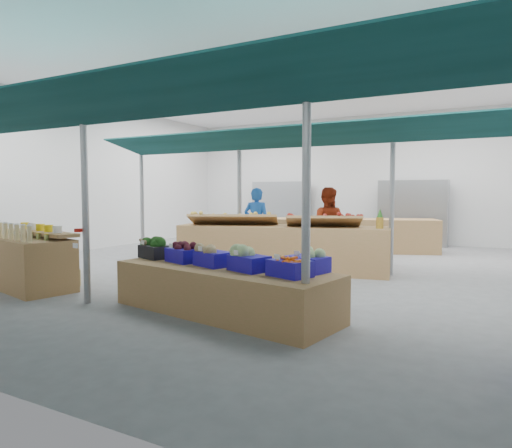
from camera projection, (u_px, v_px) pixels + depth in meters
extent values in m
plane|color=slate|center=(268.00, 269.00, 9.87)|extent=(13.00, 13.00, 0.00)
plane|color=silver|center=(268.00, 71.00, 9.58)|extent=(13.00, 13.00, 0.00)
plane|color=silver|center=(354.00, 179.00, 15.43)|extent=(12.00, 0.00, 12.00)
plane|color=silver|center=(74.00, 176.00, 12.56)|extent=(0.00, 13.00, 13.00)
cylinder|color=gray|center=(142.00, 198.00, 12.09)|extent=(0.10, 0.10, 3.00)
cylinder|color=gray|center=(85.00, 203.00, 6.72)|extent=(0.10, 0.10, 3.00)
cylinder|color=gray|center=(239.00, 199.00, 10.68)|extent=(0.10, 0.10, 3.00)
cylinder|color=gray|center=(306.00, 206.00, 5.07)|extent=(0.10, 0.10, 3.00)
cylinder|color=gray|center=(392.00, 200.00, 9.02)|extent=(0.10, 0.10, 3.00)
cylinder|color=gray|center=(179.00, 98.00, 5.80)|extent=(10.00, 0.06, 0.06)
cylinder|color=gray|center=(310.00, 136.00, 9.75)|extent=(10.00, 0.06, 0.06)
cube|color=#0B302F|center=(144.00, 94.00, 5.24)|extent=(9.50, 1.28, 0.30)
cube|color=#0B302F|center=(208.00, 112.00, 6.38)|extent=(9.50, 1.28, 0.30)
cube|color=#0B302F|center=(298.00, 136.00, 9.19)|extent=(9.50, 1.28, 0.30)
cube|color=#0B302F|center=(320.00, 143.00, 10.33)|extent=(9.50, 1.28, 0.30)
cube|color=#B23F33|center=(281.00, 211.00, 16.25)|extent=(2.00, 0.50, 2.00)
cube|color=#B23F33|center=(413.00, 213.00, 14.12)|extent=(2.00, 0.50, 2.00)
cube|color=olive|center=(27.00, 263.00, 7.84)|extent=(2.11, 1.29, 0.87)
cube|color=#997247|center=(42.00, 233.00, 8.01)|extent=(2.00, 0.82, 0.06)
cube|color=olive|center=(223.00, 290.00, 6.22)|extent=(3.41, 1.63, 0.64)
cube|color=olive|center=(282.00, 248.00, 9.66)|extent=(4.54, 1.88, 0.95)
cube|color=olive|center=(342.00, 235.00, 12.72)|extent=(5.12, 2.78, 0.92)
imported|color=#1A52AE|center=(257.00, 224.00, 11.16)|extent=(0.71, 0.54, 1.77)
imported|color=maroon|center=(327.00, 226.00, 10.31)|extent=(0.97, 0.82, 1.77)
cube|color=black|center=(156.00, 252.00, 7.06)|extent=(0.59, 0.50, 0.20)
cube|color=white|center=(143.00, 242.00, 6.90)|extent=(0.08, 0.04, 0.06)
cube|color=#1A0EA0|center=(184.00, 255.00, 6.67)|extent=(0.59, 0.50, 0.20)
cube|color=white|center=(171.00, 245.00, 6.51)|extent=(0.08, 0.04, 0.06)
cube|color=#1A0EA0|center=(213.00, 259.00, 6.31)|extent=(0.59, 0.50, 0.20)
cube|color=white|center=(200.00, 249.00, 6.15)|extent=(0.08, 0.04, 0.06)
cube|color=#1A0EA0|center=(249.00, 263.00, 5.91)|extent=(0.59, 0.50, 0.20)
cube|color=white|center=(236.00, 252.00, 5.76)|extent=(0.08, 0.04, 0.06)
cube|color=#1A0EA0|center=(290.00, 268.00, 5.52)|extent=(0.59, 0.50, 0.20)
cube|color=white|center=(277.00, 257.00, 5.36)|extent=(0.08, 0.04, 0.06)
sphere|color=brown|center=(144.00, 243.00, 7.05)|extent=(0.09, 0.09, 0.09)
sphere|color=brown|center=(141.00, 240.00, 7.05)|extent=(0.06, 0.06, 0.06)
cylinder|color=#B5130C|center=(78.00, 230.00, 6.66)|extent=(0.12, 0.12, 0.05)
cube|color=white|center=(75.00, 246.00, 6.62)|extent=(0.10, 0.01, 0.07)
cube|color=#997247|center=(234.00, 220.00, 9.83)|extent=(2.02, 1.35, 0.26)
cube|color=#997247|center=(324.00, 221.00, 9.25)|extent=(1.65, 1.20, 0.26)
cylinder|color=#8C6019|center=(380.00, 223.00, 8.92)|extent=(0.14, 0.14, 0.22)
cone|color=#26661E|center=(380.00, 213.00, 8.91)|extent=(0.12, 0.12, 0.18)
cube|color=#1A0EA0|center=(308.00, 264.00, 5.84)|extent=(0.58, 0.47, 0.20)
cube|color=white|center=(297.00, 253.00, 5.67)|extent=(0.08, 0.03, 0.06)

